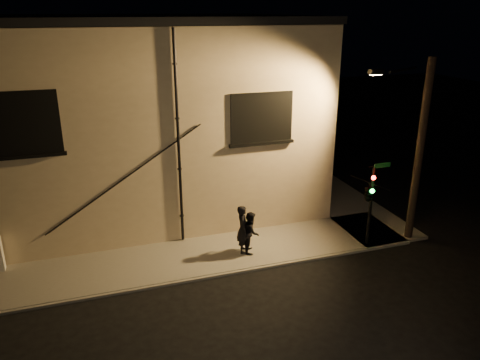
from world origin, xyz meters
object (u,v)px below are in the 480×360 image
object	(u,v)px
pedestrian_a	(243,229)
traffic_signal	(369,193)
pedestrian_b	(251,232)
streetlamp_pole	(417,148)

from	to	relation	value
pedestrian_a	traffic_signal	world-z (taller)	traffic_signal
pedestrian_a	pedestrian_b	bearing A→B (deg)	-93.30
pedestrian_b	pedestrian_a	bearing A→B (deg)	92.49
pedestrian_a	traffic_signal	bearing A→B (deg)	-88.56
pedestrian_a	streetlamp_pole	xyz separation A→B (m)	(6.90, -0.90, 2.85)
pedestrian_b	streetlamp_pole	distance (m)	7.28
pedestrian_b	streetlamp_pole	size ratio (longest dim) A/B	0.22
pedestrian_a	traffic_signal	size ratio (longest dim) A/B	0.57
pedestrian_b	streetlamp_pole	world-z (taller)	streetlamp_pole
pedestrian_b	traffic_signal	world-z (taller)	traffic_signal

